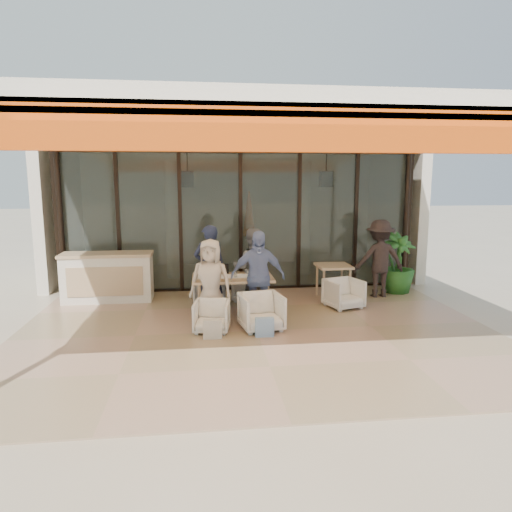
{
  "coord_description": "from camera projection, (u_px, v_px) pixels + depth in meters",
  "views": [
    {
      "loc": [
        -0.89,
        -7.3,
        2.54
      ],
      "look_at": [
        0.1,
        0.9,
        1.15
      ],
      "focal_mm": 32.0,
      "sensor_mm": 36.0,
      "label": 1
    }
  ],
  "objects": [
    {
      "name": "ground",
      "position": [
        257.0,
        332.0,
        7.68
      ],
      "size": [
        70.0,
        70.0,
        0.0
      ],
      "primitive_type": "plane",
      "color": "#C6B293",
      "rests_on": "ground"
    },
    {
      "name": "terrace_floor",
      "position": [
        257.0,
        332.0,
        7.67
      ],
      "size": [
        8.0,
        6.0,
        0.01
      ],
      "primitive_type": "cube",
      "color": "tan",
      "rests_on": "ground"
    },
    {
      "name": "terrace_structure",
      "position": [
        259.0,
        132.0,
        6.88
      ],
      "size": [
        8.0,
        6.0,
        3.4
      ],
      "color": "silver",
      "rests_on": "ground"
    },
    {
      "name": "glass_storefront",
      "position": [
        241.0,
        221.0,
        10.35
      ],
      "size": [
        8.08,
        0.1,
        3.2
      ],
      "color": "#9EADA3",
      "rests_on": "ground"
    },
    {
      "name": "interior_block",
      "position": [
        233.0,
        191.0,
        12.51
      ],
      "size": [
        9.05,
        3.62,
        3.52
      ],
      "color": "silver",
      "rests_on": "ground"
    },
    {
      "name": "host_counter",
      "position": [
        108.0,
        277.0,
        9.5
      ],
      "size": [
        1.85,
        0.65,
        1.04
      ],
      "color": "silver",
      "rests_on": "ground"
    },
    {
      "name": "dining_table",
      "position": [
        232.0,
        279.0,
        8.56
      ],
      "size": [
        1.5,
        0.9,
        0.93
      ],
      "color": "tan",
      "rests_on": "ground"
    },
    {
      "name": "chair_far_left",
      "position": [
        209.0,
        286.0,
        9.49
      ],
      "size": [
        0.68,
        0.64,
        0.68
      ],
      "primitive_type": "imported",
      "rotation": [
        0.0,
        0.0,
        3.11
      ],
      "color": "white",
      "rests_on": "ground"
    },
    {
      "name": "chair_far_right",
      "position": [
        249.0,
        286.0,
        9.59
      ],
      "size": [
        0.78,
        0.76,
        0.65
      ],
      "primitive_type": "imported",
      "rotation": [
        0.0,
        0.0,
        2.84
      ],
      "color": "white",
      "rests_on": "ground"
    },
    {
      "name": "chair_near_left",
      "position": [
        212.0,
        315.0,
        7.64
      ],
      "size": [
        0.65,
        0.62,
        0.59
      ],
      "primitive_type": "imported",
      "rotation": [
        0.0,
        0.0,
        -0.15
      ],
      "color": "white",
      "rests_on": "ground"
    },
    {
      "name": "chair_near_right",
      "position": [
        261.0,
        310.0,
        7.73
      ],
      "size": [
        0.77,
        0.74,
        0.7
      ],
      "primitive_type": "imported",
      "rotation": [
        0.0,
        0.0,
        0.16
      ],
      "color": "white",
      "rests_on": "ground"
    },
    {
      "name": "diner_navy",
      "position": [
        209.0,
        267.0,
        8.92
      ],
      "size": [
        0.67,
        0.5,
        1.68
      ],
      "primitive_type": "imported",
      "rotation": [
        0.0,
        0.0,
        3.32
      ],
      "color": "#192038",
      "rests_on": "ground"
    },
    {
      "name": "diner_grey",
      "position": [
        252.0,
        268.0,
        9.03
      ],
      "size": [
        0.86,
        0.71,
        1.6
      ],
      "primitive_type": "imported",
      "rotation": [
        0.0,
        0.0,
        3.0
      ],
      "color": "slate",
      "rests_on": "ground"
    },
    {
      "name": "diner_cream",
      "position": [
        211.0,
        282.0,
        8.05
      ],
      "size": [
        0.84,
        0.65,
        1.52
      ],
      "primitive_type": "imported",
      "rotation": [
        0.0,
        0.0,
        -0.26
      ],
      "color": "beige",
      "rests_on": "ground"
    },
    {
      "name": "diner_periwinkle",
      "position": [
        258.0,
        276.0,
        8.14
      ],
      "size": [
        0.98,
        0.43,
        1.66
      ],
      "primitive_type": "imported",
      "rotation": [
        0.0,
        0.0,
        -0.02
      ],
      "color": "#7185BC",
      "rests_on": "ground"
    },
    {
      "name": "tote_bag_cream",
      "position": [
        212.0,
        330.0,
        7.27
      ],
      "size": [
        0.3,
        0.1,
        0.34
      ],
      "primitive_type": "cube",
      "color": "silver",
      "rests_on": "ground"
    },
    {
      "name": "tote_bag_blue",
      "position": [
        265.0,
        328.0,
        7.37
      ],
      "size": [
        0.3,
        0.1,
        0.34
      ],
      "primitive_type": "cube",
      "color": "#99BFD8",
      "rests_on": "ground"
    },
    {
      "name": "side_table",
      "position": [
        333.0,
        270.0,
        9.72
      ],
      "size": [
        0.7,
        0.7,
        0.74
      ],
      "color": "tan",
      "rests_on": "ground"
    },
    {
      "name": "side_chair",
      "position": [
        344.0,
        292.0,
        9.04
      ],
      "size": [
        0.79,
        0.76,
        0.66
      ],
      "primitive_type": "imported",
      "rotation": [
        0.0,
        0.0,
        0.3
      ],
      "color": "white",
      "rests_on": "ground"
    },
    {
      "name": "standing_woman",
      "position": [
        379.0,
        259.0,
        9.83
      ],
      "size": [
        1.1,
        0.64,
        1.7
      ],
      "primitive_type": "imported",
      "rotation": [
        0.0,
        0.0,
        3.14
      ],
      "color": "black",
      "rests_on": "ground"
    },
    {
      "name": "potted_palm",
      "position": [
        397.0,
        263.0,
        10.21
      ],
      "size": [
        0.94,
        0.94,
        1.37
      ],
      "primitive_type": "imported",
      "rotation": [
        0.0,
        0.0,
        0.27
      ],
      "color": "#1E5919",
      "rests_on": "ground"
    }
  ]
}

